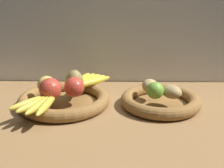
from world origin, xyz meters
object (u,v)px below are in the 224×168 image
(fruit_bowl_right, at_px, (160,101))
(potato_oblong, at_px, (150,86))
(apple_green_back, at_px, (74,81))
(apple_red_right, at_px, (74,87))
(fruit_bowl_left, at_px, (64,100))
(lime_near, at_px, (155,90))
(apple_golden_left, at_px, (47,85))
(potato_small, at_px, (171,92))
(pear_brown, at_px, (75,81))
(banana_bunch_back, at_px, (87,81))
(apple_red_front, at_px, (50,89))
(banana_bunch_front, at_px, (40,103))

(fruit_bowl_right, bearing_deg, potato_oblong, 142.13)
(apple_green_back, height_order, apple_red_right, same)
(fruit_bowl_left, bearing_deg, apple_red_right, -29.58)
(fruit_bowl_left, height_order, lime_near, lime_near)
(apple_golden_left, xyz_separation_m, potato_small, (0.45, -0.03, -0.01))
(apple_golden_left, bearing_deg, pear_brown, 10.00)
(apple_golden_left, bearing_deg, lime_near, -6.04)
(apple_golden_left, distance_m, apple_green_back, 0.10)
(lime_near, bearing_deg, potato_oblong, 98.65)
(banana_bunch_back, height_order, potato_small, potato_small)
(potato_small, bearing_deg, apple_golden_left, 175.60)
(banana_bunch_back, xyz_separation_m, potato_oblong, (0.25, -0.09, 0.01))
(pear_brown, xyz_separation_m, potato_small, (0.35, -0.05, -0.02))
(apple_green_back, distance_m, lime_near, 0.31)
(pear_brown, bearing_deg, potato_oblong, 1.65)
(apple_red_front, relative_size, banana_bunch_back, 0.39)
(banana_bunch_back, bearing_deg, lime_near, -31.14)
(potato_oblong, height_order, potato_small, potato_oblong)
(apple_golden_left, distance_m, potato_small, 0.45)
(pear_brown, height_order, potato_oblong, pear_brown)
(apple_green_back, xyz_separation_m, banana_bunch_back, (0.04, 0.07, -0.02))
(potato_oblong, bearing_deg, banana_bunch_back, 160.40)
(fruit_bowl_right, distance_m, lime_near, 0.07)
(banana_bunch_front, distance_m, potato_oblong, 0.40)
(apple_golden_left, xyz_separation_m, apple_red_right, (0.11, -0.03, 0.00))
(apple_golden_left, distance_m, lime_near, 0.39)
(fruit_bowl_left, bearing_deg, apple_red_front, -121.74)
(apple_red_right, distance_m, banana_bunch_back, 0.15)
(apple_golden_left, relative_size, potato_oblong, 0.92)
(fruit_bowl_right, xyz_separation_m, potato_oblong, (-0.04, 0.03, 0.05))
(apple_golden_left, distance_m, apple_red_right, 0.11)
(fruit_bowl_right, xyz_separation_m, apple_golden_left, (-0.42, 0.00, 0.06))
(apple_golden_left, height_order, pear_brown, pear_brown)
(apple_red_right, xyz_separation_m, apple_red_front, (-0.08, -0.03, 0.00))
(banana_bunch_front, bearing_deg, fruit_bowl_left, 65.38)
(pear_brown, xyz_separation_m, potato_oblong, (0.28, 0.01, -0.02))
(banana_bunch_back, relative_size, lime_near, 3.30)
(potato_oblong, xyz_separation_m, potato_small, (0.07, -0.06, -0.00))
(apple_red_right, height_order, lime_near, apple_red_right)
(fruit_bowl_left, height_order, potato_small, potato_small)
(fruit_bowl_right, bearing_deg, lime_near, -123.69)
(apple_green_back, distance_m, pear_brown, 0.02)
(apple_red_front, bearing_deg, apple_green_back, 54.81)
(lime_near, bearing_deg, fruit_bowl_right, 56.31)
(fruit_bowl_left, xyz_separation_m, potato_oblong, (0.32, 0.03, 0.05))
(banana_bunch_front, bearing_deg, fruit_bowl_right, 16.27)
(apple_golden_left, bearing_deg, potato_small, -4.40)
(apple_red_front, height_order, banana_bunch_front, apple_red_front)
(apple_red_front, xyz_separation_m, banana_bunch_front, (-0.02, -0.06, -0.03))
(apple_red_front, distance_m, pear_brown, 0.11)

